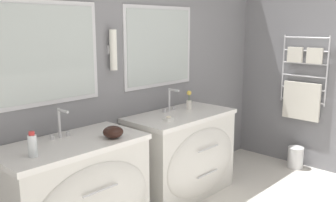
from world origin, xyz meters
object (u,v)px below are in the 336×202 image
(waste_bin, at_px, (295,157))
(vanity_right, at_px, (183,154))
(vanity_left, at_px, (77,194))
(flower_vase, at_px, (189,101))
(amenity_bowl, at_px, (113,132))
(toiletry_bottle, at_px, (32,145))

(waste_bin, bearing_deg, vanity_right, 160.30)
(vanity_left, height_order, flower_vase, flower_vase)
(vanity_left, height_order, amenity_bowl, amenity_bowl)
(amenity_bowl, distance_m, waste_bin, 2.60)
(flower_vase, bearing_deg, waste_bin, -26.17)
(toiletry_bottle, relative_size, flower_vase, 0.88)
(vanity_left, relative_size, vanity_right, 1.00)
(vanity_left, height_order, waste_bin, vanity_left)
(waste_bin, bearing_deg, toiletry_bottle, 171.36)
(vanity_right, bearing_deg, flower_vase, 26.33)
(flower_vase, bearing_deg, toiletry_bottle, -175.00)
(toiletry_bottle, relative_size, amenity_bowl, 1.09)
(vanity_right, distance_m, amenity_bowl, 1.09)
(vanity_left, height_order, vanity_right, same)
(amenity_bowl, bearing_deg, waste_bin, -9.51)
(flower_vase, bearing_deg, amenity_bowl, -169.57)
(flower_vase, xyz_separation_m, waste_bin, (1.28, -0.63, -0.79))
(toiletry_bottle, relative_size, waste_bin, 0.67)
(amenity_bowl, xyz_separation_m, flower_vase, (1.18, 0.22, 0.04))
(vanity_left, distance_m, waste_bin, 2.80)
(vanity_left, relative_size, amenity_bowl, 7.03)
(amenity_bowl, bearing_deg, flower_vase, 10.43)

